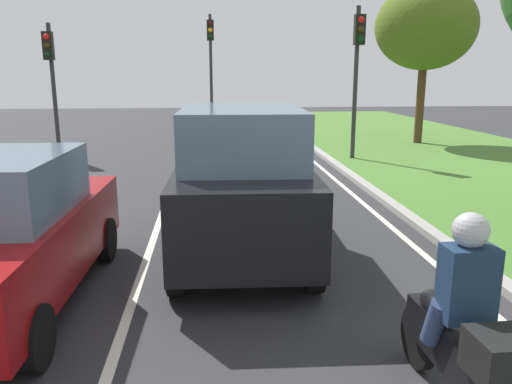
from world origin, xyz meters
name	(u,v)px	position (x,y,z in m)	size (l,w,h in m)	color
ground_plane	(199,187)	(0.00, 14.00, 0.00)	(60.00, 60.00, 0.00)	#2D2D30
lane_line_center	(171,188)	(-0.70, 14.00, 0.00)	(0.12, 32.00, 0.01)	silver
lane_line_right_edge	(341,184)	(3.60, 14.00, 0.00)	(0.12, 32.00, 0.01)	silver
curb_right	(360,182)	(4.10, 14.00, 0.06)	(0.24, 48.00, 0.12)	#9E9B93
car_suv_ahead	(242,180)	(0.77, 9.20, 1.17)	(2.10, 4.56, 2.28)	black
car_sedan_left_lane	(4,233)	(-2.16, 7.63, 0.92)	(1.95, 4.35, 1.86)	maroon
motorcycle	(461,355)	(2.27, 5.11, 0.57)	(0.41, 1.90, 1.01)	black
rider_person	(466,281)	(2.27, 5.16, 1.19)	(0.51, 0.41, 1.16)	#192D47
traffic_light_near_right	(358,58)	(4.93, 17.59, 3.23)	(0.32, 0.50, 4.79)	#2D2D2D
traffic_light_overhead_left	(51,68)	(-4.91, 19.39, 2.94)	(0.32, 0.50, 4.37)	#2D2D2D
traffic_light_far_median	(211,54)	(0.40, 25.92, 3.62)	(0.32, 0.50, 5.40)	#2D2D2D
tree_roadside_far	(426,27)	(8.57, 21.15, 4.48)	(3.82, 3.82, 6.12)	#4C331E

